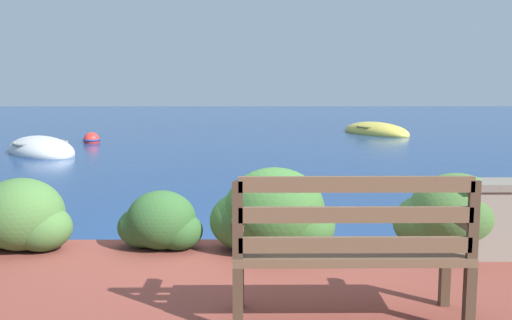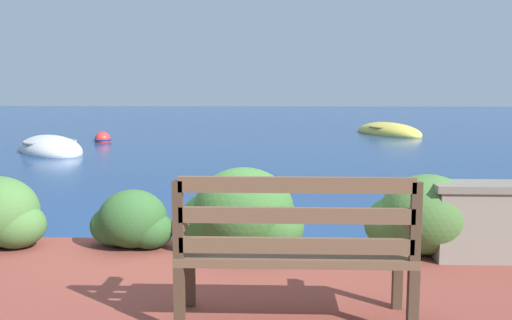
{
  "view_description": "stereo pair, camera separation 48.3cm",
  "coord_description": "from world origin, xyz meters",
  "views": [
    {
      "loc": [
        0.27,
        -5.2,
        1.65
      ],
      "look_at": [
        0.37,
        5.47,
        0.25
      ],
      "focal_mm": 40.0,
      "sensor_mm": 36.0,
      "label": 1
    },
    {
      "loc": [
        0.75,
        -5.19,
        1.65
      ],
      "look_at": [
        0.37,
        5.47,
        0.25
      ],
      "focal_mm": 40.0,
      "sensor_mm": 36.0,
      "label": 2
    }
  ],
  "objects": [
    {
      "name": "ground_plane",
      "position": [
        0.0,
        0.0,
        0.0
      ],
      "size": [
        80.0,
        80.0,
        0.0
      ],
      "color": "navy"
    },
    {
      "name": "park_bench",
      "position": [
        0.87,
        -1.89,
        0.7
      ],
      "size": [
        1.41,
        0.48,
        0.93
      ],
      "rotation": [
        0.0,
        0.0,
        -0.06
      ],
      "color": "#433123",
      "rests_on": "patio_terrace"
    },
    {
      "name": "hedge_clump_left",
      "position": [
        -1.75,
        -0.31,
        0.5
      ],
      "size": [
        0.93,
        0.67,
        0.63
      ],
      "color": "#426B33",
      "rests_on": "patio_terrace"
    },
    {
      "name": "hedge_clump_centre",
      "position": [
        -0.53,
        -0.29,
        0.44
      ],
      "size": [
        0.76,
        0.55,
        0.52
      ],
      "color": "#2D5628",
      "rests_on": "patio_terrace"
    },
    {
      "name": "hedge_clump_right",
      "position": [
        0.46,
        -0.39,
        0.54
      ],
      "size": [
        1.08,
        0.78,
        0.74
      ],
      "color": "#38662D",
      "rests_on": "patio_terrace"
    },
    {
      "name": "hedge_clump_far_right",
      "position": [
        2.03,
        -0.39,
        0.52
      ],
      "size": [
        1.01,
        0.73,
        0.69
      ],
      "color": "#426B33",
      "rests_on": "patio_terrace"
    },
    {
      "name": "rowboat_nearest",
      "position": [
        -4.84,
        8.62,
        0.07
      ],
      "size": [
        2.76,
        2.96,
        0.75
      ],
      "rotation": [
        0.0,
        0.0,
        2.26
      ],
      "color": "silver",
      "rests_on": "ground_plane"
    },
    {
      "name": "rowboat_mid",
      "position": [
        4.56,
        14.24,
        0.06
      ],
      "size": [
        2.5,
        3.42,
        0.71
      ],
      "rotation": [
        0.0,
        0.0,
        2.0
      ],
      "color": "#DBC64C",
      "rests_on": "ground_plane"
    },
    {
      "name": "mooring_buoy",
      "position": [
        -4.33,
        11.24,
        0.08
      ],
      "size": [
        0.5,
        0.5,
        0.46
      ],
      "color": "red",
      "rests_on": "ground_plane"
    }
  ]
}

